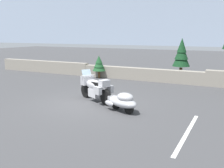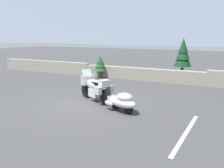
% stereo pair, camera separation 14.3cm
% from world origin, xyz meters
% --- Properties ---
extents(ground_plane, '(80.00, 80.00, 0.00)m').
position_xyz_m(ground_plane, '(0.00, 0.00, 0.00)').
color(ground_plane, '#424244').
extents(stone_guard_wall, '(24.00, 0.54, 0.92)m').
position_xyz_m(stone_guard_wall, '(0.44, 6.37, 0.43)').
color(stone_guard_wall, gray).
rests_on(stone_guard_wall, ground).
extents(touring_motorcycle, '(2.11, 1.37, 1.33)m').
position_xyz_m(touring_motorcycle, '(0.08, 0.52, 0.62)').
color(touring_motorcycle, black).
rests_on(touring_motorcycle, ground).
extents(car_shaped_trailer, '(2.12, 1.34, 0.76)m').
position_xyz_m(car_shaped_trailer, '(1.81, -0.39, 0.41)').
color(car_shaped_trailer, black).
rests_on(car_shaped_trailer, ground).
extents(pine_tree_secondary, '(1.12, 1.12, 2.69)m').
position_xyz_m(pine_tree_secondary, '(2.29, 7.79, 1.68)').
color(pine_tree_secondary, brown).
rests_on(pine_tree_secondary, ground).
extents(pine_sapling_near, '(0.87, 0.87, 1.51)m').
position_xyz_m(pine_sapling_near, '(-2.79, 5.95, 0.94)').
color(pine_sapling_near, brown).
rests_on(pine_sapling_near, ground).
extents(parking_stripe_marker, '(0.12, 3.60, 0.01)m').
position_xyz_m(parking_stripe_marker, '(4.47, -1.50, 0.00)').
color(parking_stripe_marker, silver).
rests_on(parking_stripe_marker, ground).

